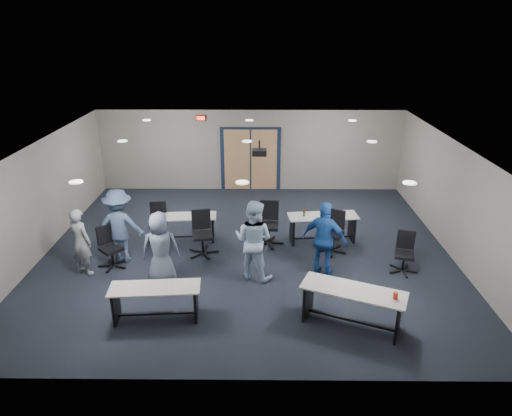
{
  "coord_description": "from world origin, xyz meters",
  "views": [
    {
      "loc": [
        0.32,
        -10.23,
        5.36
      ],
      "look_at": [
        0.23,
        -0.3,
        1.27
      ],
      "focal_mm": 32.0,
      "sensor_mm": 36.0,
      "label": 1
    }
  ],
  "objects_px": {
    "table_back_left": "(184,223)",
    "person_lightblue": "(254,240)",
    "chair_back_d": "(333,232)",
    "chair_loose_left": "(111,247)",
    "table_back_right": "(322,223)",
    "chair_back_c": "(269,224)",
    "chair_back_a": "(158,222)",
    "person_navy": "(325,240)",
    "person_plaid": "(161,249)",
    "chair_back_b": "(202,234)",
    "person_back": "(120,226)",
    "table_front_left": "(156,297)",
    "person_gray": "(81,242)",
    "table_front_right": "(353,301)",
    "chair_loose_right": "(405,253)"
  },
  "relations": [
    {
      "from": "chair_back_c",
      "to": "chair_loose_left",
      "type": "relative_size",
      "value": 1.13
    },
    {
      "from": "table_front_left",
      "to": "table_back_left",
      "type": "height_order",
      "value": "table_front_left"
    },
    {
      "from": "chair_back_d",
      "to": "person_gray",
      "type": "bearing_deg",
      "value": -143.15
    },
    {
      "from": "chair_loose_right",
      "to": "person_navy",
      "type": "bearing_deg",
      "value": -159.5
    },
    {
      "from": "table_back_right",
      "to": "person_navy",
      "type": "bearing_deg",
      "value": -101.95
    },
    {
      "from": "chair_loose_right",
      "to": "table_back_right",
      "type": "bearing_deg",
      "value": 152.38
    },
    {
      "from": "person_back",
      "to": "chair_back_b",
      "type": "bearing_deg",
      "value": -171.48
    },
    {
      "from": "table_back_left",
      "to": "chair_back_a",
      "type": "relative_size",
      "value": 1.72
    },
    {
      "from": "table_back_right",
      "to": "person_navy",
      "type": "height_order",
      "value": "person_navy"
    },
    {
      "from": "table_front_left",
      "to": "person_plaid",
      "type": "distance_m",
      "value": 1.37
    },
    {
      "from": "person_lightblue",
      "to": "person_back",
      "type": "relative_size",
      "value": 1.01
    },
    {
      "from": "chair_back_c",
      "to": "table_back_right",
      "type": "bearing_deg",
      "value": 13.02
    },
    {
      "from": "chair_back_c",
      "to": "chair_loose_right",
      "type": "relative_size",
      "value": 1.18
    },
    {
      "from": "person_back",
      "to": "chair_back_c",
      "type": "bearing_deg",
      "value": -167.25
    },
    {
      "from": "person_gray",
      "to": "chair_back_a",
      "type": "bearing_deg",
      "value": -100.49
    },
    {
      "from": "table_front_left",
      "to": "person_back",
      "type": "relative_size",
      "value": 0.97
    },
    {
      "from": "chair_back_b",
      "to": "person_gray",
      "type": "xyz_separation_m",
      "value": [
        -2.6,
        -0.92,
        0.24
      ]
    },
    {
      "from": "table_back_right",
      "to": "chair_back_b",
      "type": "distance_m",
      "value": 3.11
    },
    {
      "from": "person_back",
      "to": "person_lightblue",
      "type": "bearing_deg",
      "value": 165.53
    },
    {
      "from": "chair_back_d",
      "to": "table_front_left",
      "type": "bearing_deg",
      "value": -117.3
    },
    {
      "from": "table_front_right",
      "to": "chair_back_d",
      "type": "bearing_deg",
      "value": 111.51
    },
    {
      "from": "table_front_left",
      "to": "table_back_right",
      "type": "relative_size",
      "value": 0.95
    },
    {
      "from": "table_front_right",
      "to": "chair_back_a",
      "type": "relative_size",
      "value": 2.0
    },
    {
      "from": "chair_back_a",
      "to": "person_plaid",
      "type": "height_order",
      "value": "person_plaid"
    },
    {
      "from": "table_back_left",
      "to": "person_plaid",
      "type": "xyz_separation_m",
      "value": [
        -0.15,
        -2.1,
        0.36
      ]
    },
    {
      "from": "chair_back_b",
      "to": "chair_loose_left",
      "type": "bearing_deg",
      "value": -173.81
    },
    {
      "from": "table_front_left",
      "to": "person_gray",
      "type": "height_order",
      "value": "person_gray"
    },
    {
      "from": "table_back_left",
      "to": "person_navy",
      "type": "height_order",
      "value": "person_navy"
    },
    {
      "from": "chair_back_b",
      "to": "chair_back_c",
      "type": "relative_size",
      "value": 0.98
    },
    {
      "from": "table_front_left",
      "to": "person_gray",
      "type": "bearing_deg",
      "value": 135.27
    },
    {
      "from": "chair_back_c",
      "to": "chair_back_a",
      "type": "bearing_deg",
      "value": -179.63
    },
    {
      "from": "chair_back_a",
      "to": "person_gray",
      "type": "distance_m",
      "value": 2.2
    },
    {
      "from": "table_front_left",
      "to": "person_plaid",
      "type": "height_order",
      "value": "person_plaid"
    },
    {
      "from": "chair_back_b",
      "to": "person_back",
      "type": "relative_size",
      "value": 0.61
    },
    {
      "from": "table_back_right",
      "to": "chair_back_b",
      "type": "relative_size",
      "value": 1.66
    },
    {
      "from": "person_lightblue",
      "to": "chair_back_d",
      "type": "bearing_deg",
      "value": -124.38
    },
    {
      "from": "table_back_right",
      "to": "person_plaid",
      "type": "xyz_separation_m",
      "value": [
        -3.75,
        -2.07,
        0.33
      ]
    },
    {
      "from": "table_back_right",
      "to": "chair_loose_left",
      "type": "height_order",
      "value": "chair_loose_left"
    },
    {
      "from": "table_front_right",
      "to": "chair_back_c",
      "type": "bearing_deg",
      "value": 136.81
    },
    {
      "from": "table_back_right",
      "to": "person_gray",
      "type": "bearing_deg",
      "value": -169.19
    },
    {
      "from": "table_front_left",
      "to": "table_back_left",
      "type": "relative_size",
      "value": 1.02
    },
    {
      "from": "person_back",
      "to": "person_navy",
      "type": "bearing_deg",
      "value": 170.74
    },
    {
      "from": "table_back_right",
      "to": "person_back",
      "type": "xyz_separation_m",
      "value": [
        -4.9,
        -1.1,
        0.41
      ]
    },
    {
      "from": "table_front_left",
      "to": "person_navy",
      "type": "bearing_deg",
      "value": 21.51
    },
    {
      "from": "person_gray",
      "to": "person_lightblue",
      "type": "height_order",
      "value": "person_lightblue"
    },
    {
      "from": "chair_back_d",
      "to": "person_plaid",
      "type": "height_order",
      "value": "person_plaid"
    },
    {
      "from": "chair_back_d",
      "to": "chair_loose_left",
      "type": "xyz_separation_m",
      "value": [
        -5.24,
        -0.78,
        -0.03
      ]
    },
    {
      "from": "table_front_left",
      "to": "table_front_right",
      "type": "relative_size",
      "value": 0.87
    },
    {
      "from": "table_back_left",
      "to": "person_lightblue",
      "type": "distance_m",
      "value": 2.65
    },
    {
      "from": "table_back_left",
      "to": "chair_loose_left",
      "type": "bearing_deg",
      "value": -139.97
    }
  ]
}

